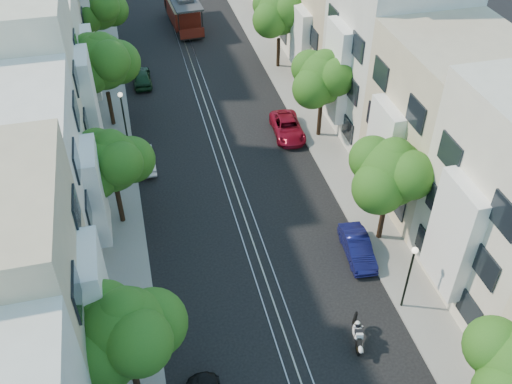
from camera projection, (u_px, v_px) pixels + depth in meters
ground at (202, 94)px, 46.17m from camera, size 200.00×200.00×0.00m
sidewalk_east at (288, 83)px, 47.46m from camera, size 2.50×80.00×0.12m
sidewalk_west at (111, 104)px, 44.80m from camera, size 2.50×80.00×0.12m
rail_left at (195, 94)px, 46.06m from camera, size 0.06×80.00×0.02m
rail_slot at (202, 94)px, 46.16m from camera, size 0.06×80.00×0.02m
rail_right at (209, 93)px, 46.27m from camera, size 0.06×80.00×0.02m
lane_line at (202, 94)px, 46.17m from camera, size 0.08×80.00×0.01m
townhouses_east at (347, 18)px, 44.98m from camera, size 7.75×72.00×12.00m
townhouses_west at (34, 52)px, 40.69m from camera, size 7.75×72.00×11.76m
tree_e_b at (392, 174)px, 30.25m from camera, size 4.93×4.08×6.68m
tree_e_c at (324, 79)px, 38.57m from camera, size 4.84×3.99×6.52m
tree_e_d at (280, 13)px, 46.63m from camera, size 5.01×4.16×6.85m
tree_w_a at (126, 334)px, 22.37m from camera, size 4.93×4.08×6.68m
tree_w_b at (113, 163)px, 31.56m from camera, size 4.72×3.87×6.27m
tree_w_c at (103, 63)px, 39.36m from camera, size 5.13×4.28×7.09m
tree_w_d at (99, 9)px, 47.90m from camera, size 4.84×3.99×6.52m
lamp_east at (410, 269)px, 27.56m from camera, size 0.32×0.32×4.16m
lamp_west at (123, 111)px, 38.71m from camera, size 0.32×0.32×4.16m
sportbike_rider at (357, 333)px, 27.18m from camera, size 0.73×1.98×1.39m
cable_car at (183, 8)px, 55.30m from camera, size 3.01×8.20×3.10m
parked_car_e_mid at (358, 247)px, 31.81m from camera, size 1.60×3.83×1.23m
parked_car_e_far at (288, 127)px, 41.22m from camera, size 2.30×4.49×1.21m
parked_car_w_mid at (145, 159)px, 38.30m from camera, size 1.22×3.42×1.12m
parked_car_w_far at (142, 77)px, 47.05m from camera, size 1.54×3.74×1.27m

